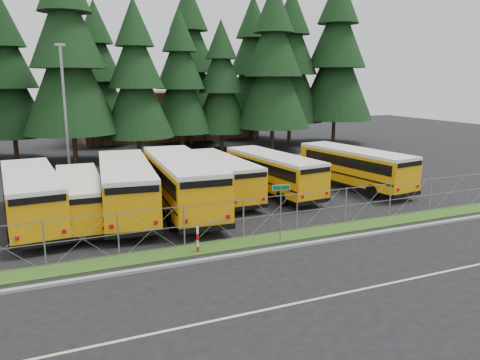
% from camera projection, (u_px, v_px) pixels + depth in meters
% --- Properties ---
extents(ground, '(120.00, 120.00, 0.00)m').
position_uv_depth(ground, '(253.00, 230.00, 24.28)').
color(ground, black).
rests_on(ground, ground).
extents(curb, '(50.00, 0.25, 0.12)m').
position_uv_depth(curb, '(282.00, 248.00, 21.49)').
color(curb, gray).
rests_on(curb, ground).
extents(grass_verge, '(50.00, 1.40, 0.06)m').
position_uv_depth(grass_verge, '(268.00, 239.00, 22.75)').
color(grass_verge, '#214313').
rests_on(grass_verge, ground).
extents(road_lane_line, '(50.00, 0.12, 0.01)m').
position_uv_depth(road_lane_line, '(345.00, 293.00, 17.10)').
color(road_lane_line, beige).
rests_on(road_lane_line, ground).
extents(chainlink_fence, '(44.00, 0.10, 2.00)m').
position_uv_depth(chainlink_fence, '(262.00, 216.00, 23.17)').
color(chainlink_fence, gray).
rests_on(chainlink_fence, ground).
extents(brick_building, '(22.00, 10.00, 6.00)m').
position_uv_depth(brick_building, '(168.00, 115.00, 61.88)').
color(brick_building, brown).
rests_on(brick_building, ground).
extents(bus_1, '(3.47, 11.34, 2.93)m').
position_uv_depth(bus_1, '(31.00, 198.00, 24.78)').
color(bus_1, orange).
rests_on(bus_1, ground).
extents(bus_2, '(2.66, 9.87, 2.57)m').
position_uv_depth(bus_2, '(80.00, 199.00, 25.42)').
color(bus_2, orange).
rests_on(bus_2, ground).
extents(bus_3, '(4.02, 12.03, 3.09)m').
position_uv_depth(bus_3, '(126.00, 189.00, 26.61)').
color(bus_3, orange).
rests_on(bus_3, ground).
extents(bus_4, '(3.63, 12.47, 3.23)m').
position_uv_depth(bus_4, '(181.00, 184.00, 27.46)').
color(bus_4, orange).
rests_on(bus_4, ground).
extents(bus_5, '(2.59, 10.32, 2.69)m').
position_uv_depth(bus_5, '(219.00, 177.00, 30.58)').
color(bus_5, orange).
rests_on(bus_5, ground).
extents(bus_6, '(3.60, 10.70, 2.75)m').
position_uv_depth(bus_6, '(270.00, 174.00, 31.66)').
color(bus_6, orange).
rests_on(bus_6, ground).
extents(bus_east, '(4.10, 11.06, 2.83)m').
position_uv_depth(bus_east, '(351.00, 168.00, 33.32)').
color(bus_east, orange).
rests_on(bus_east, ground).
extents(street_sign, '(0.81, 0.53, 2.81)m').
position_uv_depth(street_sign, '(281.00, 201.00, 22.04)').
color(street_sign, gray).
rests_on(street_sign, ground).
extents(striped_bollard, '(0.11, 0.11, 1.20)m').
position_uv_depth(striped_bollard, '(198.00, 240.00, 20.92)').
color(striped_bollard, '#B20C0C').
rests_on(striped_bollard, ground).
extents(light_standard, '(0.70, 0.35, 10.14)m').
position_uv_depth(light_standard, '(65.00, 109.00, 34.31)').
color(light_standard, gray).
rests_on(light_standard, ground).
extents(conifer_2, '(6.79, 6.79, 15.02)m').
position_uv_depth(conifer_2, '(9.00, 80.00, 44.06)').
color(conifer_2, black).
rests_on(conifer_2, ground).
extents(conifer_3, '(8.57, 8.57, 18.96)m').
position_uv_depth(conifer_3, '(68.00, 58.00, 41.52)').
color(conifer_3, black).
rests_on(conifer_3, ground).
extents(conifer_4, '(6.79, 6.79, 15.02)m').
position_uv_depth(conifer_4, '(136.00, 80.00, 43.77)').
color(conifer_4, black).
rests_on(conifer_4, ground).
extents(conifer_5, '(6.64, 6.64, 14.69)m').
position_uv_depth(conifer_5, '(180.00, 82.00, 48.10)').
color(conifer_5, black).
rests_on(conifer_5, ground).
extents(conifer_6, '(6.22, 6.22, 13.76)m').
position_uv_depth(conifer_6, '(221.00, 86.00, 49.70)').
color(conifer_6, black).
rests_on(conifer_6, ground).
extents(conifer_7, '(7.90, 7.90, 17.46)m').
position_uv_depth(conifer_7, '(273.00, 68.00, 48.92)').
color(conifer_7, black).
rests_on(conifer_7, ground).
extents(conifer_8, '(8.14, 8.14, 17.99)m').
position_uv_depth(conifer_8, '(291.00, 67.00, 55.04)').
color(conifer_8, black).
rests_on(conifer_8, ground).
extents(conifer_9, '(8.93, 8.93, 19.74)m').
position_uv_depth(conifer_9, '(336.00, 60.00, 54.97)').
color(conifer_9, black).
rests_on(conifer_9, ground).
extents(conifer_11, '(7.37, 7.37, 16.31)m').
position_uv_depth(conifer_11, '(97.00, 74.00, 52.89)').
color(conifer_11, black).
rests_on(conifer_11, ground).
extents(conifer_12, '(8.38, 8.38, 18.54)m').
position_uv_depth(conifer_12, '(189.00, 65.00, 54.57)').
color(conifer_12, black).
rests_on(conifer_12, ground).
extents(conifer_13, '(8.13, 8.13, 17.99)m').
position_uv_depth(conifer_13, '(253.00, 68.00, 59.74)').
color(conifer_13, black).
rests_on(conifer_13, ground).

